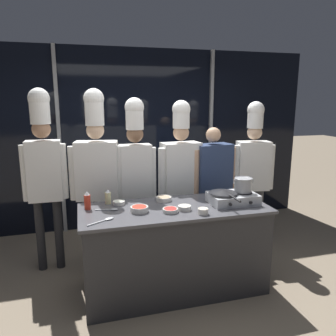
% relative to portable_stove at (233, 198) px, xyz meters
% --- Properties ---
extents(ground_plane, '(24.00, 24.00, 0.00)m').
position_rel_portable_stove_xyz_m(ground_plane, '(-0.62, 0.04, -0.96)').
color(ground_plane, '#7F705B').
extents(window_wall_back, '(5.46, 0.09, 2.70)m').
position_rel_portable_stove_xyz_m(window_wall_back, '(-0.62, 1.98, 0.39)').
color(window_wall_back, black).
rests_on(window_wall_back, ground_plane).
extents(demo_counter, '(1.88, 0.76, 0.90)m').
position_rel_portable_stove_xyz_m(demo_counter, '(-0.62, 0.04, -0.51)').
color(demo_counter, '#2D2D30').
rests_on(demo_counter, ground_plane).
extents(portable_stove, '(0.48, 0.35, 0.12)m').
position_rel_portable_stove_xyz_m(portable_stove, '(0.00, 0.00, 0.00)').
color(portable_stove, '#B2B5BA').
rests_on(portable_stove, demo_counter).
extents(frying_pan, '(0.30, 0.53, 0.04)m').
position_rel_portable_stove_xyz_m(frying_pan, '(-0.11, -0.01, 0.08)').
color(frying_pan, '#232326').
rests_on(frying_pan, portable_stove).
extents(stock_pot, '(0.21, 0.18, 0.15)m').
position_rel_portable_stove_xyz_m(stock_pot, '(0.11, 0.00, 0.14)').
color(stock_pot, '#93969B').
rests_on(stock_pot, portable_stove).
extents(squeeze_bottle_chili, '(0.06, 0.06, 0.19)m').
position_rel_portable_stove_xyz_m(squeeze_bottle_chili, '(-1.46, 0.20, 0.03)').
color(squeeze_bottle_chili, red).
rests_on(squeeze_bottle_chili, demo_counter).
extents(squeeze_bottle_oil, '(0.06, 0.06, 0.15)m').
position_rel_portable_stove_xyz_m(squeeze_bottle_oil, '(-1.25, 0.32, 0.02)').
color(squeeze_bottle_oil, beige).
rests_on(squeeze_bottle_oil, demo_counter).
extents(prep_bowl_mushrooms, '(0.16, 0.16, 0.04)m').
position_rel_portable_stove_xyz_m(prep_bowl_mushrooms, '(-0.67, 0.27, -0.03)').
color(prep_bowl_mushrooms, silver).
rests_on(prep_bowl_mushrooms, demo_counter).
extents(prep_bowl_onion, '(0.13, 0.13, 0.05)m').
position_rel_portable_stove_xyz_m(prep_bowl_onion, '(-0.55, -0.07, -0.03)').
color(prep_bowl_onion, silver).
rests_on(prep_bowl_onion, demo_counter).
extents(prep_bowl_chicken, '(0.10, 0.10, 0.06)m').
position_rel_portable_stove_xyz_m(prep_bowl_chicken, '(-0.42, -0.23, -0.02)').
color(prep_bowl_chicken, silver).
rests_on(prep_bowl_chicken, demo_counter).
extents(prep_bowl_chili_flakes, '(0.17, 0.17, 0.06)m').
position_rel_portable_stove_xyz_m(prep_bowl_chili_flakes, '(-0.98, -0.01, -0.02)').
color(prep_bowl_chili_flakes, silver).
rests_on(prep_bowl_chili_flakes, demo_counter).
extents(prep_bowl_bean_sprouts, '(0.12, 0.12, 0.04)m').
position_rel_portable_stove_xyz_m(prep_bowl_bean_sprouts, '(-1.15, 0.26, -0.03)').
color(prep_bowl_bean_sprouts, silver).
rests_on(prep_bowl_bean_sprouts, demo_counter).
extents(prep_bowl_bell_pepper, '(0.15, 0.15, 0.04)m').
position_rel_portable_stove_xyz_m(prep_bowl_bell_pepper, '(-0.70, -0.09, -0.03)').
color(prep_bowl_bell_pepper, silver).
rests_on(prep_bowl_bell_pepper, demo_counter).
extents(serving_spoon_slotted, '(0.22, 0.07, 0.02)m').
position_rel_portable_stove_xyz_m(serving_spoon_slotted, '(-1.24, 0.11, -0.05)').
color(serving_spoon_slotted, '#B2B5BA').
rests_on(serving_spoon_slotted, demo_counter).
extents(serving_spoon_solid, '(0.25, 0.17, 0.02)m').
position_rel_portable_stove_xyz_m(serving_spoon_solid, '(-1.31, -0.15, -0.05)').
color(serving_spoon_solid, '#B2B5BA').
rests_on(serving_spoon_solid, demo_counter).
extents(chef_head, '(0.49, 0.23, 2.08)m').
position_rel_portable_stove_xyz_m(chef_head, '(-1.90, 0.83, 0.31)').
color(chef_head, '#232326').
rests_on(chef_head, ground_plane).
extents(chef_sous, '(0.61, 0.33, 2.08)m').
position_rel_portable_stove_xyz_m(chef_sous, '(-1.33, 0.78, 0.22)').
color(chef_sous, '#4C4C51').
rests_on(chef_sous, ground_plane).
extents(chef_line, '(0.48, 0.22, 1.98)m').
position_rel_portable_stove_xyz_m(chef_line, '(-0.89, 0.73, 0.24)').
color(chef_line, '#232326').
rests_on(chef_line, ground_plane).
extents(chef_pastry, '(0.61, 0.30, 1.95)m').
position_rel_portable_stove_xyz_m(chef_pastry, '(-0.32, 0.77, 0.16)').
color(chef_pastry, '#4C4C51').
rests_on(chef_pastry, ground_plane).
extents(person_guest, '(0.62, 0.32, 1.62)m').
position_rel_portable_stove_xyz_m(person_guest, '(0.10, 0.79, 0.01)').
color(person_guest, '#4C4C51').
rests_on(person_guest, ground_plane).
extents(chef_apprentice, '(0.54, 0.28, 1.94)m').
position_rel_portable_stove_xyz_m(chef_apprentice, '(0.67, 0.78, 0.17)').
color(chef_apprentice, '#4C4C51').
rests_on(chef_apprentice, ground_plane).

